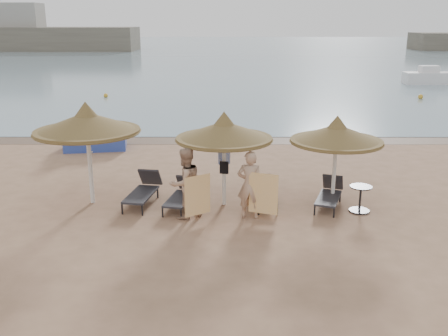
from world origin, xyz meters
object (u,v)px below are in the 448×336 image
Objects in this scene: lounger_far_left at (144,189)px; lounger_near_left at (182,194)px; side_table at (360,200)px; pedal_boat at (95,138)px; person_right at (250,180)px; palapa_center at (224,131)px; lounger_far_right at (330,193)px; palapa_right at (337,134)px; palapa_left at (87,123)px; person_left at (185,178)px; lounger_near_right at (263,192)px.

lounger_far_left reaches higher than lounger_near_left.
side_table is 11.84m from pedal_boat.
palapa_center is at bearing -47.15° from person_right.
palapa_center reaches higher than lounger_far_right.
lounger_far_left is (-5.63, 0.13, -1.73)m from palapa_right.
palapa_right is at bearing 14.46° from lounger_near_left.
lounger_near_left is (-1.25, -0.12, -1.86)m from palapa_center.
palapa_left is at bearing -85.44° from pedal_boat.
lounger_far_right is (3.11, -0.04, -1.86)m from palapa_center.
palapa_center is 2.24m from lounger_near_left.
lounger_far_left is 0.92× the size of person_right.
palapa_right is at bearing 154.79° from person_left.
lounger_far_right is 0.85× the size of person_right.
palapa_left reaches higher than person_right.
person_left is at bearing -174.71° from side_table.
palapa_center reaches higher than lounger_near_left.
side_table is (6.28, -0.76, -0.04)m from lounger_far_left.
pedal_boat reaches higher than lounger_near_left.
lounger_near_left is at bearing -159.41° from lounger_far_right.
side_table is at bearing 7.08° from lounger_near_left.
palapa_left is 1.50× the size of lounger_far_left.
person_right is 0.82× the size of pedal_boat.
person_left is (2.89, -1.16, -1.28)m from palapa_left.
palapa_left is 1.34× the size of person_left.
person_left is (0.19, -0.89, 0.79)m from lounger_near_left.
lounger_near_right is 9.36m from pedal_boat.
palapa_center reaches higher than person_right.
pedal_boat is at bearing 142.30° from side_table.
lounger_far_right is (4.36, 0.08, 0.00)m from lounger_near_left.
lounger_near_right is (5.10, -0.05, -2.08)m from palapa_left.
palapa_right is at bearing -147.82° from person_right.
lounger_far_left is at bearing 173.85° from lounger_near_right.
palapa_left is 4.97m from person_right.
palapa_left is 1.72× the size of lounger_near_right.
lounger_far_left is 1.15× the size of lounger_near_right.
palapa_left is at bearing 179.42° from palapa_right.
lounger_far_left is 0.75× the size of pedal_boat.
palapa_right reaches higher than lounger_near_right.
person_right reaches higher than lounger_far_left.
palapa_left is at bearing -5.66° from person_right.
palapa_right reaches higher than person_right.
palapa_right reaches higher than lounger_far_right.
palapa_left reaches higher than lounger_far_right.
lounger_near_right is at bearing -0.51° from palapa_left.
person_right is (4.65, -1.18, -1.32)m from palapa_left.
lounger_far_left is 1.20m from lounger_near_left.
person_left is at bearing -136.12° from palapa_center.
side_table is 3.29m from person_right.
side_table is (5.12, -0.44, -0.00)m from lounger_near_left.
lounger_far_right is at bearing 13.05° from lounger_near_left.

